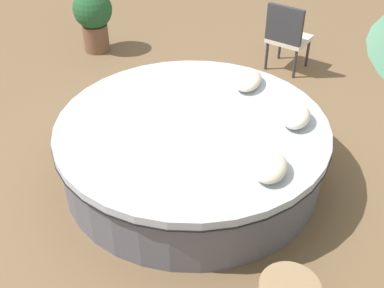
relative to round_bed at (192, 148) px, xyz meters
The scene contains 7 objects.
ground_plane 0.33m from the round_bed, ahead, with size 16.00×16.00×0.00m, color brown.
round_bed is the anchor object (origin of this frame).
throw_pillow_0 1.08m from the round_bed, 120.16° to the right, with size 0.42×0.29×0.15m, color beige.
throw_pillow_1 1.08m from the round_bed, 70.35° to the right, with size 0.42×0.28×0.17m, color silver.
throw_pillow_2 1.03m from the round_bed, 20.54° to the right, with size 0.47×0.28×0.14m, color beige.
patio_chair 2.66m from the round_bed, 10.28° to the right, with size 0.62×0.64×0.98m.
planter 3.32m from the round_bed, 45.69° to the left, with size 0.58×0.58×0.94m.
Camera 1 is at (-3.66, -1.28, 3.27)m, focal length 44.78 mm.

